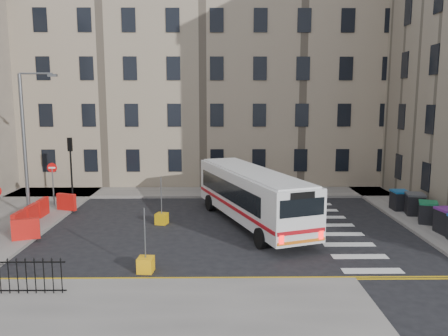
{
  "coord_description": "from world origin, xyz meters",
  "views": [
    {
      "loc": [
        -2.1,
        -22.43,
        6.73
      ],
      "look_at": [
        -1.82,
        1.38,
        3.0
      ],
      "focal_mm": 35.0,
      "sensor_mm": 36.0,
      "label": 1
    }
  ],
  "objects_px": {
    "streetlamp": "(24,143)",
    "wheelie_bin_d": "(415,204)",
    "wheelie_bin_e": "(400,200)",
    "bus": "(252,194)",
    "bollard_chevron": "(146,265)",
    "wheelie_bin_c": "(428,212)",
    "bollard_yellow": "(162,219)"
  },
  "relations": [
    {
      "from": "streetlamp",
      "to": "wheelie_bin_d",
      "type": "height_order",
      "value": "streetlamp"
    },
    {
      "from": "wheelie_bin_e",
      "to": "bus",
      "type": "bearing_deg",
      "value": -165.23
    },
    {
      "from": "streetlamp",
      "to": "bollard_chevron",
      "type": "relative_size",
      "value": 13.57
    },
    {
      "from": "wheelie_bin_c",
      "to": "wheelie_bin_d",
      "type": "bearing_deg",
      "value": 109.57
    },
    {
      "from": "wheelie_bin_d",
      "to": "wheelie_bin_c",
      "type": "bearing_deg",
      "value": -81.39
    },
    {
      "from": "streetlamp",
      "to": "wheelie_bin_c",
      "type": "relative_size",
      "value": 6.09
    },
    {
      "from": "bus",
      "to": "bollard_chevron",
      "type": "xyz_separation_m",
      "value": [
        -4.66,
        -6.67,
        -1.38
      ]
    },
    {
      "from": "wheelie_bin_d",
      "to": "bollard_chevron",
      "type": "xyz_separation_m",
      "value": [
        -14.22,
        -8.02,
        -0.48
      ]
    },
    {
      "from": "wheelie_bin_d",
      "to": "wheelie_bin_e",
      "type": "bearing_deg",
      "value": 120.66
    },
    {
      "from": "bus",
      "to": "bollard_chevron",
      "type": "bearing_deg",
      "value": -144.44
    },
    {
      "from": "bus",
      "to": "bollard_chevron",
      "type": "height_order",
      "value": "bus"
    },
    {
      "from": "bollard_chevron",
      "to": "bollard_yellow",
      "type": "bearing_deg",
      "value": 92.06
    },
    {
      "from": "wheelie_bin_d",
      "to": "wheelie_bin_e",
      "type": "height_order",
      "value": "wheelie_bin_d"
    },
    {
      "from": "streetlamp",
      "to": "wheelie_bin_e",
      "type": "height_order",
      "value": "streetlamp"
    },
    {
      "from": "wheelie_bin_c",
      "to": "bollard_chevron",
      "type": "xyz_separation_m",
      "value": [
        -14.13,
        -6.25,
        -0.44
      ]
    },
    {
      "from": "wheelie_bin_c",
      "to": "bollard_yellow",
      "type": "relative_size",
      "value": 2.23
    },
    {
      "from": "bollard_chevron",
      "to": "wheelie_bin_e",
      "type": "bearing_deg",
      "value": 33.55
    },
    {
      "from": "bollard_chevron",
      "to": "wheelie_bin_c",
      "type": "bearing_deg",
      "value": 23.86
    },
    {
      "from": "bollard_yellow",
      "to": "streetlamp",
      "type": "bearing_deg",
      "value": 170.84
    },
    {
      "from": "streetlamp",
      "to": "wheelie_bin_c",
      "type": "xyz_separation_m",
      "value": [
        22.13,
        -1.75,
        -3.59
      ]
    },
    {
      "from": "bollard_yellow",
      "to": "wheelie_bin_e",
      "type": "bearing_deg",
      "value": 9.75
    },
    {
      "from": "streetlamp",
      "to": "wheelie_bin_c",
      "type": "distance_m",
      "value": 22.49
    },
    {
      "from": "wheelie_bin_c",
      "to": "wheelie_bin_e",
      "type": "height_order",
      "value": "same"
    },
    {
      "from": "wheelie_bin_c",
      "to": "wheelie_bin_d",
      "type": "relative_size",
      "value": 1.03
    },
    {
      "from": "bus",
      "to": "wheelie_bin_d",
      "type": "relative_size",
      "value": 8.35
    },
    {
      "from": "streetlamp",
      "to": "wheelie_bin_e",
      "type": "relative_size",
      "value": 6.93
    },
    {
      "from": "wheelie_bin_e",
      "to": "bollard_yellow",
      "type": "relative_size",
      "value": 1.96
    },
    {
      "from": "bus",
      "to": "bollard_chevron",
      "type": "relative_size",
      "value": 18.14
    },
    {
      "from": "wheelie_bin_d",
      "to": "bollard_yellow",
      "type": "bearing_deg",
      "value": -163.51
    },
    {
      "from": "wheelie_bin_c",
      "to": "bollard_chevron",
      "type": "bearing_deg",
      "value": -133.74
    },
    {
      "from": "wheelie_bin_c",
      "to": "bollard_chevron",
      "type": "relative_size",
      "value": 2.23
    },
    {
      "from": "wheelie_bin_e",
      "to": "wheelie_bin_c",
      "type": "bearing_deg",
      "value": -84.42
    }
  ]
}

